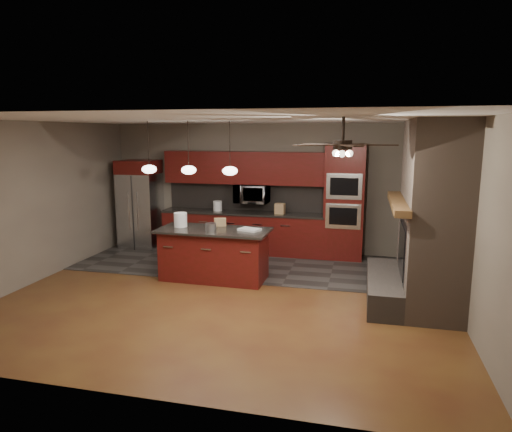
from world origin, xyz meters
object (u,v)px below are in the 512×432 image
(refrigerator, at_px, (140,204))
(cardboard_box, at_px, (220,222))
(oven_tower, at_px, (344,202))
(counter_box, at_px, (280,209))
(microwave, at_px, (252,194))
(kitchen_island, at_px, (214,254))
(counter_bucket, at_px, (218,206))
(paint_can, at_px, (211,227))
(paint_tray, at_px, (250,230))
(white_bucket, at_px, (181,220))

(refrigerator, relative_size, cardboard_box, 9.32)
(oven_tower, distance_m, cardboard_box, 2.72)
(cardboard_box, bearing_deg, counter_box, 43.42)
(microwave, distance_m, refrigerator, 2.62)
(microwave, height_order, kitchen_island, microwave)
(counter_bucket, bearing_deg, counter_box, -2.03)
(kitchen_island, xyz_separation_m, counter_bucket, (-0.57, 1.97, 0.54))
(paint_can, height_order, cardboard_box, cardboard_box)
(paint_can, bearing_deg, refrigerator, 140.15)
(kitchen_island, xyz_separation_m, paint_tray, (0.65, 0.04, 0.47))
(paint_can, xyz_separation_m, paint_tray, (0.66, 0.14, -0.05))
(refrigerator, relative_size, kitchen_island, 0.99)
(refrigerator, bearing_deg, microwave, 2.89)
(counter_bucket, bearing_deg, paint_can, -74.93)
(microwave, relative_size, counter_box, 3.27)
(white_bucket, relative_size, counter_box, 1.15)
(cardboard_box, relative_size, counter_box, 0.96)
(microwave, bearing_deg, white_bucket, -113.57)
(oven_tower, relative_size, kitchen_island, 1.19)
(kitchen_island, xyz_separation_m, paint_can, (-0.01, -0.11, 0.52))
(oven_tower, bearing_deg, counter_box, -178.17)
(white_bucket, xyz_separation_m, paint_tray, (1.30, -0.03, -0.11))
(paint_tray, bearing_deg, kitchen_island, -156.41)
(oven_tower, distance_m, paint_tray, 2.47)
(paint_tray, distance_m, counter_box, 1.89)
(counter_box, bearing_deg, oven_tower, 7.51)
(white_bucket, bearing_deg, counter_box, 51.13)
(refrigerator, distance_m, cardboard_box, 2.88)
(refrigerator, bearing_deg, cardboard_box, -32.93)
(counter_box, bearing_deg, refrigerator, -173.76)
(paint_can, height_order, counter_bucket, counter_bucket)
(paint_tray, bearing_deg, paint_can, -147.52)
(kitchen_island, relative_size, paint_can, 10.43)
(white_bucket, bearing_deg, counter_bucket, 87.57)
(cardboard_box, height_order, counter_bucket, counter_bucket)
(refrigerator, bearing_deg, paint_can, -39.85)
(oven_tower, xyz_separation_m, paint_tray, (-1.53, -1.92, -0.25))
(paint_tray, height_order, counter_box, counter_box)
(kitchen_island, bearing_deg, cardboard_box, 87.59)
(refrigerator, distance_m, white_bucket, 2.52)
(counter_box, bearing_deg, counter_bucket, -176.35)
(paint_can, relative_size, counter_bucket, 0.88)
(cardboard_box, bearing_deg, kitchen_island, -112.97)
(oven_tower, height_order, counter_bucket, oven_tower)
(microwave, height_order, counter_bucket, microwave)
(refrigerator, bearing_deg, counter_bucket, 2.55)
(oven_tower, relative_size, cardboard_box, 11.14)
(oven_tower, distance_m, white_bucket, 3.40)
(microwave, height_order, counter_box, microwave)
(microwave, height_order, cardboard_box, microwave)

